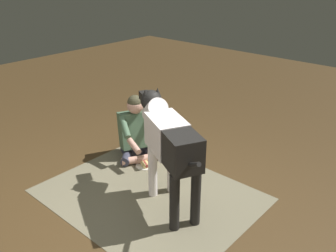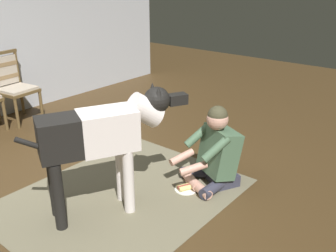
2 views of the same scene
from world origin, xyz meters
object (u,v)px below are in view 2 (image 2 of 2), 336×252
(dining_chair_right_of_pair, at_px, (12,83))
(large_dog, at_px, (102,135))
(person_sitting_on_floor, at_px, (215,153))
(hot_dog_on_plate, at_px, (186,188))

(dining_chair_right_of_pair, bearing_deg, large_dog, -104.63)
(dining_chair_right_of_pair, distance_m, person_sitting_on_floor, 3.21)
(large_dog, bearing_deg, hot_dog_on_plate, -26.56)
(dining_chair_right_of_pair, distance_m, hot_dog_on_plate, 3.10)
(person_sitting_on_floor, relative_size, hot_dog_on_plate, 3.69)
(dining_chair_right_of_pair, height_order, hot_dog_on_plate, dining_chair_right_of_pair)
(person_sitting_on_floor, height_order, large_dog, large_dog)
(dining_chair_right_of_pair, height_order, large_dog, large_dog)
(dining_chair_right_of_pair, xyz_separation_m, hot_dog_on_plate, (0.00, -3.05, -0.52))
(person_sitting_on_floor, xyz_separation_m, hot_dog_on_plate, (-0.27, 0.14, -0.31))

